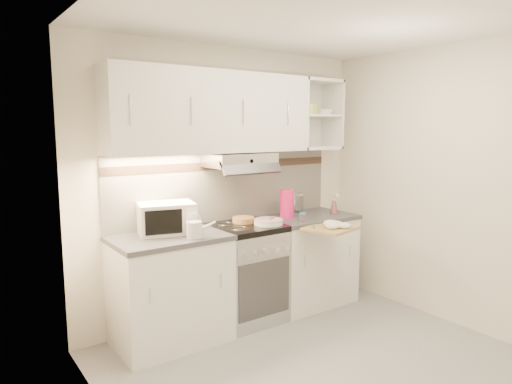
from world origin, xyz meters
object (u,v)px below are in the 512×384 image
at_px(electric_range, 246,272).
at_px(plate_stack, 268,222).
at_px(pink_pitcher, 287,203).
at_px(spray_bottle, 334,205).
at_px(glass_jar, 299,203).
at_px(microwave, 166,218).
at_px(cutting_board, 330,228).
at_px(watering_can, 195,229).

xyz_separation_m(electric_range, plate_stack, (0.17, -0.12, 0.47)).
relative_size(plate_stack, pink_pitcher, 0.95).
height_order(plate_stack, spray_bottle, spray_bottle).
distance_m(pink_pitcher, glass_jar, 0.32).
distance_m(microwave, cutting_board, 1.45).
xyz_separation_m(plate_stack, pink_pitcher, (0.35, 0.16, 0.11)).
height_order(electric_range, pink_pitcher, pink_pitcher).
distance_m(glass_jar, cutting_board, 0.71).
height_order(plate_stack, cutting_board, plate_stack).
bearing_deg(watering_can, spray_bottle, 24.34).
bearing_deg(electric_range, spray_bottle, -4.44).
relative_size(electric_range, pink_pitcher, 3.28).
distance_m(electric_range, spray_bottle, 1.17).
xyz_separation_m(microwave, glass_jar, (1.52, 0.09, -0.03)).
height_order(watering_can, plate_stack, watering_can).
xyz_separation_m(electric_range, glass_jar, (0.80, 0.20, 0.55)).
height_order(microwave, spray_bottle, microwave).
relative_size(microwave, spray_bottle, 2.40).
distance_m(plate_stack, glass_jar, 0.71).
bearing_deg(plate_stack, watering_can, -175.07).
xyz_separation_m(electric_range, cutting_board, (0.60, -0.48, 0.42)).
xyz_separation_m(microwave, watering_can, (0.11, -0.29, -0.05)).
relative_size(glass_jar, cutting_board, 0.47).
bearing_deg(electric_range, plate_stack, -34.98).
bearing_deg(glass_jar, electric_range, -166.28).
distance_m(glass_jar, spray_bottle, 0.37).
relative_size(watering_can, glass_jar, 1.21).
bearing_deg(watering_can, electric_range, 37.67).
height_order(pink_pitcher, spray_bottle, pink_pitcher).
bearing_deg(glass_jar, watering_can, -164.86).
bearing_deg(cutting_board, watering_can, 154.07).
xyz_separation_m(plate_stack, spray_bottle, (0.87, 0.04, 0.06)).
height_order(plate_stack, glass_jar, glass_jar).
xyz_separation_m(glass_jar, cutting_board, (-0.20, -0.67, -0.13)).
xyz_separation_m(microwave, pink_pitcher, (1.24, -0.06, 0.01)).
xyz_separation_m(plate_stack, glass_jar, (0.63, 0.32, 0.07)).
xyz_separation_m(electric_range, pink_pitcher, (0.52, 0.04, 0.59)).
distance_m(microwave, plate_stack, 0.92).
relative_size(pink_pitcher, glass_jar, 1.41).
xyz_separation_m(plate_stack, cutting_board, (0.43, -0.36, -0.05)).
relative_size(plate_stack, spray_bottle, 1.21).
bearing_deg(microwave, electric_range, 5.99).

